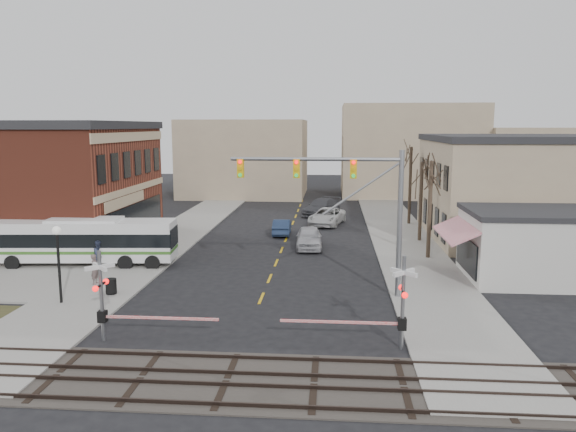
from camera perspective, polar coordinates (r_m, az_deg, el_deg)
The scene contains 22 objects.
ground at distance 28.84m, azimuth -3.24°, elevation -9.55°, with size 160.00×160.00×0.00m, color black.
sidewalk_west at distance 49.75m, azimuth -10.98°, elevation -1.65°, with size 5.00×60.00×0.12m, color gray.
sidewalk_east at distance 48.28m, azimuth 11.31°, elevation -1.99°, with size 5.00×60.00×0.12m, color gray.
ballast_strip at distance 21.50m, azimuth -6.25°, elevation -16.27°, with size 160.00×5.00×0.06m, color #332D28.
rail_tracks at distance 21.46m, azimuth -6.26°, elevation -16.05°, with size 160.00×3.91×0.14m.
tan_building at distance 50.70m, azimuth 25.65°, elevation 2.61°, with size 20.30×15.30×8.50m.
awning_shop at distance 36.85m, azimuth 23.83°, elevation -2.71°, with size 9.74×6.20×4.30m.
tree_east_a at distance 40.04m, azimuth 14.20°, elevation 0.62°, with size 0.28×0.28×6.75m.
tree_east_b at distance 45.98m, azimuth 13.33°, elevation 1.44°, with size 0.28×0.28×6.30m.
tree_east_c at distance 53.82m, azimuth 12.29°, elevation 3.06°, with size 0.28×0.28×7.20m.
transit_bus at distance 39.69m, azimuth -19.84°, elevation -2.32°, with size 11.91×3.52×3.02m.
traffic_signal_mast at distance 29.91m, azimuth 6.47°, elevation 2.29°, with size 9.16×0.30×8.00m.
rr_crossing_west at distance 25.47m, azimuth -17.54°, elevation -7.87°, with size 5.60×1.36×4.00m.
rr_crossing_east at distance 23.89m, azimuth 10.55°, elevation -8.73°, with size 5.60×1.36×4.00m.
street_lamp at distance 31.20m, azimuth -22.35°, elevation -3.01°, with size 0.44×0.44×4.05m.
trash_bin at distance 32.48m, azimuth -17.53°, elevation -6.82°, with size 0.60×0.60×0.84m, color black.
car_a at distance 42.77m, azimuth 2.14°, elevation -2.22°, with size 1.92×4.78×1.63m, color #B0B0B5.
car_b at distance 48.06m, azimuth -0.62°, elevation -1.12°, with size 1.42×4.08×1.34m, color #1C2B47.
car_c at distance 52.97m, azimuth 3.98°, elevation -0.05°, with size 2.61×5.67×1.58m, color #B9B9B9.
car_d at distance 58.62m, azimuth 3.42°, elevation 0.92°, with size 2.41×5.93×1.72m, color #3D3D42.
pedestrian_near at distance 34.62m, azimuth -19.01°, elevation -5.12°, with size 0.64×0.42×1.76m, color #614F4D.
pedestrian_far at distance 38.21m, azimuth -18.65°, elevation -3.73°, with size 0.90×0.70×1.84m, color #2E3751.
Camera 1 is at (3.79, -27.05, 9.24)m, focal length 35.00 mm.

